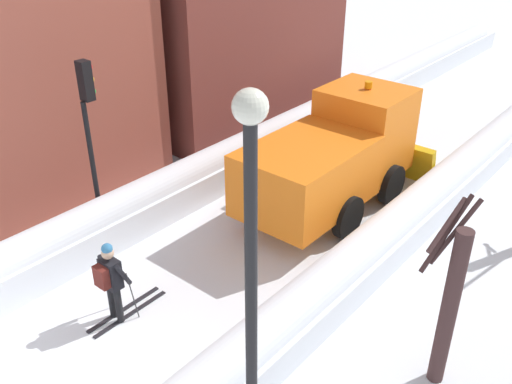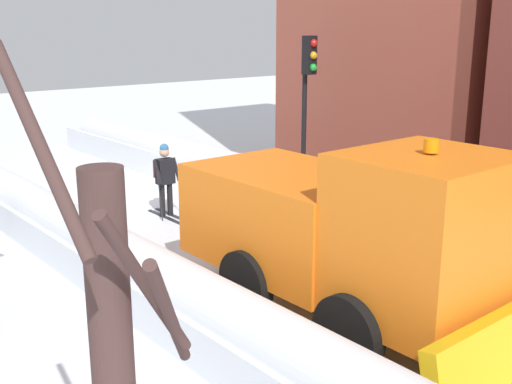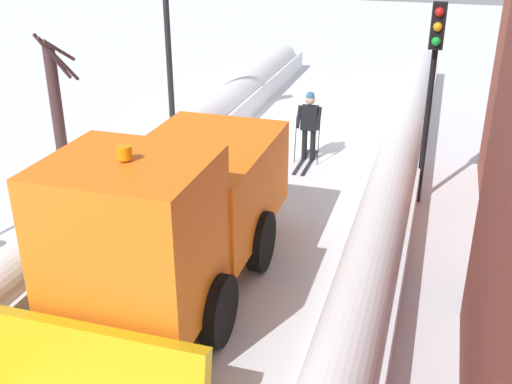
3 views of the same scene
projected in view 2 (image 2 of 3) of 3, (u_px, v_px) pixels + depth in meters
ground_plane at (434, 342)px, 9.34m from camera, size 80.00×80.00×0.00m
snowbank_right at (305, 373)px, 7.55m from camera, size 1.10×36.00×1.13m
plow_truck at (349, 231)px, 9.70m from camera, size 3.20×5.98×3.12m
skier at (165, 176)px, 15.27m from camera, size 0.62×1.80×1.81m
traffic_light_pole at (308, 91)px, 15.11m from camera, size 0.28×0.42×4.32m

